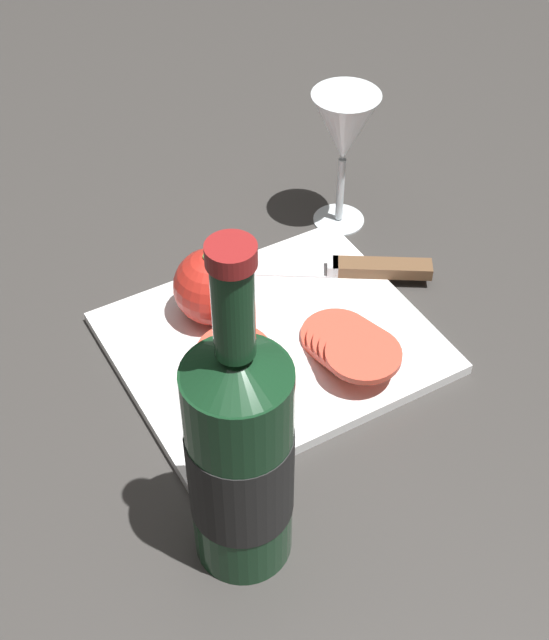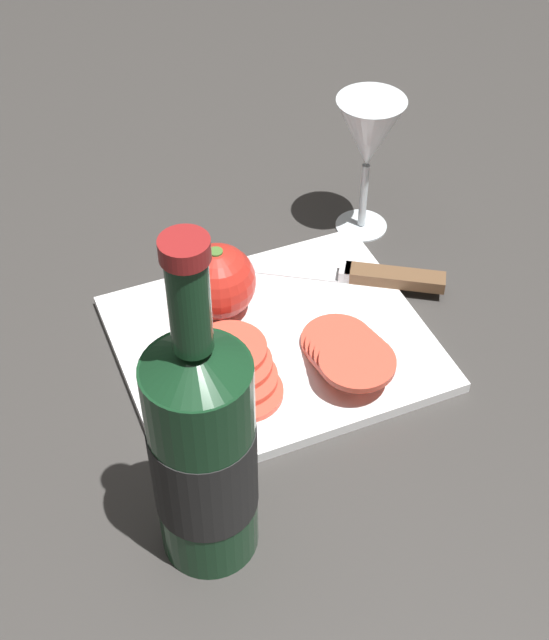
{
  "view_description": "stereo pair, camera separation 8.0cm",
  "coord_description": "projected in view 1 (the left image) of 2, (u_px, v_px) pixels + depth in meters",
  "views": [
    {
      "loc": [
        -0.26,
        -0.56,
        0.66
      ],
      "look_at": [
        0.05,
        -0.0,
        0.04
      ],
      "focal_mm": 50.0,
      "sensor_mm": 36.0,
      "label": 1
    },
    {
      "loc": [
        -0.19,
        -0.59,
        0.66
      ],
      "look_at": [
        0.05,
        -0.0,
        0.04
      ],
      "focal_mm": 50.0,
      "sensor_mm": 36.0,
      "label": 2
    }
  ],
  "objects": [
    {
      "name": "whole_tomato",
      "position": [
        212.0,
        286.0,
        0.91
      ],
      "size": [
        0.08,
        0.08,
        0.08
      ],
      "color": "red",
      "rests_on": "cutting_board"
    },
    {
      "name": "ground_plane",
      "position": [
        227.0,
        366.0,
        0.9
      ],
      "size": [
        3.0,
        3.0,
        0.0
      ],
      "primitive_type": "plane",
      "color": "#383533"
    },
    {
      "name": "tomato_slice_stack_far",
      "position": [
        350.0,
        345.0,
        0.88
      ],
      "size": [
        0.08,
        0.13,
        0.03
      ],
      "color": "#DB4C38",
      "rests_on": "cutting_board"
    },
    {
      "name": "wine_bottle",
      "position": [
        240.0,
        458.0,
        0.67
      ],
      "size": [
        0.08,
        0.08,
        0.33
      ],
      "color": "#14381E",
      "rests_on": "ground_plane"
    },
    {
      "name": "tomato_slice_stack_near",
      "position": [
        243.0,
        374.0,
        0.86
      ],
      "size": [
        0.08,
        0.12,
        0.03
      ],
      "color": "#DB4C38",
      "rests_on": "cutting_board"
    },
    {
      "name": "knife",
      "position": [
        360.0,
        268.0,
        0.98
      ],
      "size": [
        0.23,
        0.16,
        0.01
      ],
      "rotation": [
        0.0,
        0.0,
        2.58
      ],
      "color": "silver",
      "rests_on": "cutting_board"
    },
    {
      "name": "cutting_board",
      "position": [
        274.0,
        345.0,
        0.92
      ],
      "size": [
        0.31,
        0.26,
        0.01
      ],
      "color": "white",
      "rests_on": "ground_plane"
    },
    {
      "name": "wine_glass",
      "position": [
        344.0,
        132.0,
        0.99
      ],
      "size": [
        0.08,
        0.08,
        0.17
      ],
      "color": "silver",
      "rests_on": "ground_plane"
    }
  ]
}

